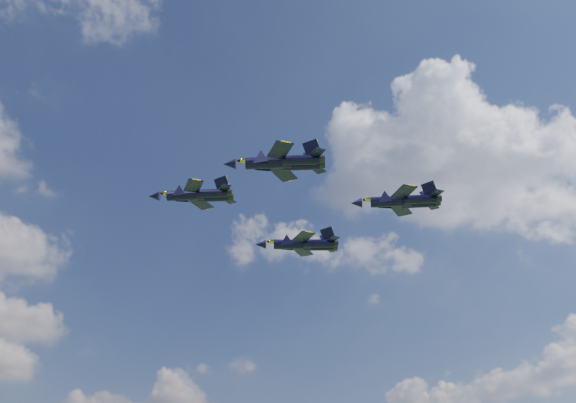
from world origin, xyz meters
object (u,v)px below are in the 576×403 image
Objects in this scene: jet_lead at (183,195)px; jet_slot at (388,201)px; jet_left at (265,162)px; jet_right at (289,244)px.

jet_slot is (25.94, -22.01, -2.74)m from jet_lead.
jet_slot is at bearing -53.38° from jet_left.
jet_left reaches higher than jet_right.
jet_left is (2.75, -21.20, -2.51)m from jet_lead.
jet_lead is at bearing 129.41° from jet_right.
jet_right is 23.92m from jet_slot.
jet_left is 23.21m from jet_slot.
jet_left reaches higher than jet_slot.
jet_lead is 34.13m from jet_slot.
jet_right is at bearing 47.06° from jet_slot.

